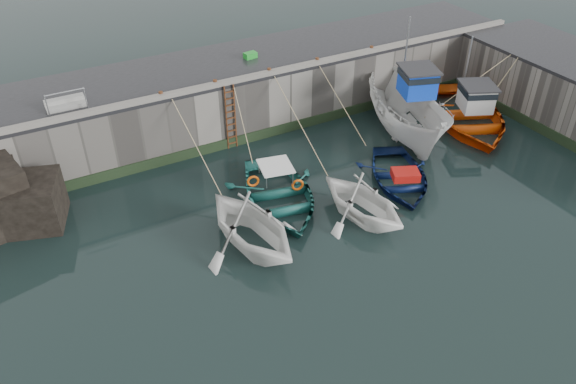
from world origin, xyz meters
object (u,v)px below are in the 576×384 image
boat_far_white (408,114)px  bollard_a (161,95)px  ladder (231,118)px  bollard_e (371,49)px  boat_near_navy (398,181)px  boat_near_white (252,245)px  bollard_b (215,83)px  boat_far_orange (467,115)px  bollard_c (269,71)px  bollard_d (317,61)px  boat_near_blacktrim (361,217)px  boat_near_blue (279,202)px  fish_crate (250,55)px

boat_far_white → bollard_a: (-10.91, 3.43, 2.10)m
ladder → bollard_e: bollard_e is taller
boat_near_navy → boat_near_white: bearing=-149.9°
bollard_b → boat_far_orange: bearing=-17.9°
boat_near_navy → bollard_c: bollard_c is taller
boat_near_white → boat_far_orange: bearing=4.1°
boat_far_white → bollard_a: size_ratio=28.26×
bollard_c → bollard_d: bearing=0.0°
boat_near_blacktrim → bollard_e: size_ratio=15.11×
bollard_c → boat_near_blue: bearing=-113.6°
fish_crate → bollard_c: 2.16m
boat_far_orange → bollard_c: boat_far_orange is taller
ladder → bollard_c: bearing=8.7°
bollard_a → bollard_b: 2.50m
bollard_d → bollard_e: bearing=0.0°
ladder → bollard_a: bollard_a is taller
bollard_d → bollard_b: bearing=180.0°
bollard_a → bollard_d: size_ratio=1.00×
boat_near_navy → ladder: bearing=154.4°
boat_near_blue → boat_near_navy: boat_near_blue is taller
boat_near_white → bollard_c: 9.13m
boat_near_navy → boat_near_blue: bearing=-168.2°
bollard_a → bollard_c: bearing=0.0°
bollard_d → bollard_e: same height
fish_crate → boat_near_blacktrim: bearing=-97.0°
bollard_d → bollard_c: bearing=180.0°
fish_crate → bollard_d: (2.53, -2.16, 0.00)m
boat_near_navy → boat_far_white: bearing=72.0°
boat_near_white → boat_near_blacktrim: boat_near_white is taller
boat_near_navy → boat_far_orange: (6.34, 2.58, 0.47)m
boat_near_blue → bollard_a: (-2.88, 5.29, 3.30)m
bollard_e → boat_near_blacktrim: bearing=-126.6°
boat_near_blue → bollard_a: bollard_a is taller
boat_far_white → bollard_a: boat_far_white is taller
boat_near_blacktrim → boat_far_white: size_ratio=0.53×
boat_far_orange → bollard_e: boat_far_orange is taller
boat_near_white → bollard_d: size_ratio=17.28×
boat_near_white → boat_far_white: size_ratio=0.61×
bollard_b → boat_near_navy: bearing=-48.8°
boat_far_white → boat_far_orange: (3.57, -0.45, -0.73)m
bollard_a → bollard_c: 5.20m
bollard_c → boat_near_white: bearing=-122.1°
boat_near_blue → bollard_c: size_ratio=20.23×
boat_near_navy → bollard_b: bearing=155.5°
boat_near_blacktrim → boat_far_orange: 10.02m
boat_near_blue → boat_far_orange: size_ratio=0.66×
bollard_c → bollard_e: size_ratio=1.00×
bollard_d → bollard_e: (3.20, 0.00, 0.00)m
fish_crate → bollard_d: bearing=-47.4°
bollard_e → bollard_b: bearing=180.0°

